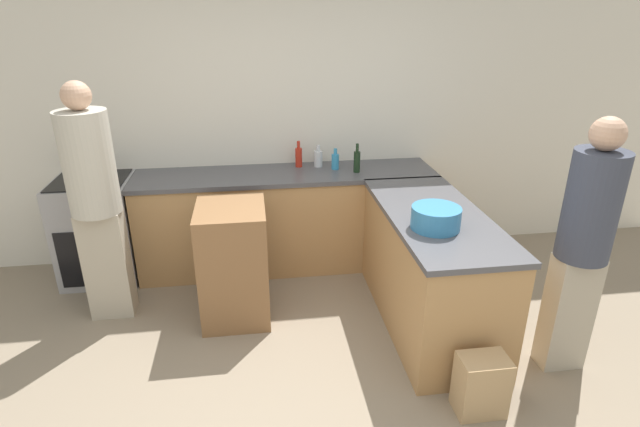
# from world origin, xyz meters

# --- Properties ---
(ground_plane) EXTENTS (14.00, 14.00, 0.00)m
(ground_plane) POSITION_xyz_m (0.00, 0.00, 0.00)
(ground_plane) COLOR gray
(wall_back) EXTENTS (8.00, 0.06, 2.70)m
(wall_back) POSITION_xyz_m (0.00, 2.24, 1.35)
(wall_back) COLOR silver
(wall_back) RESTS_ON ground_plane
(counter_back) EXTENTS (2.68, 0.62, 0.91)m
(counter_back) POSITION_xyz_m (0.00, 1.92, 0.46)
(counter_back) COLOR tan
(counter_back) RESTS_ON ground_plane
(counter_peninsula) EXTENTS (0.69, 1.62, 0.91)m
(counter_peninsula) POSITION_xyz_m (0.99, 0.83, 0.46)
(counter_peninsula) COLOR tan
(counter_peninsula) RESTS_ON ground_plane
(range_oven) EXTENTS (0.64, 0.59, 0.92)m
(range_oven) POSITION_xyz_m (-1.67, 1.92, 0.46)
(range_oven) COLOR #99999E
(range_oven) RESTS_ON ground_plane
(island_table) EXTENTS (0.51, 0.58, 0.92)m
(island_table) POSITION_xyz_m (-0.47, 1.13, 0.46)
(island_table) COLOR brown
(island_table) RESTS_ON ground_plane
(mixing_bowl) EXTENTS (0.33, 0.33, 0.15)m
(mixing_bowl) POSITION_xyz_m (0.90, 0.58, 0.98)
(mixing_bowl) COLOR teal
(mixing_bowl) RESTS_ON counter_peninsula
(hot_sauce_bottle) EXTENTS (0.06, 0.06, 0.24)m
(hot_sauce_bottle) POSITION_xyz_m (0.13, 2.08, 1.01)
(hot_sauce_bottle) COLOR red
(hot_sauce_bottle) RESTS_ON counter_back
(wine_bottle_dark) EXTENTS (0.06, 0.06, 0.26)m
(wine_bottle_dark) POSITION_xyz_m (0.63, 1.85, 1.01)
(wine_bottle_dark) COLOR black
(wine_bottle_dark) RESTS_ON counter_back
(dish_soap_bottle) EXTENTS (0.07, 0.07, 0.19)m
(dish_soap_bottle) POSITION_xyz_m (0.45, 1.96, 0.99)
(dish_soap_bottle) COLOR #338CBF
(dish_soap_bottle) RESTS_ON counter_back
(vinegar_bottle_clear) EXTENTS (0.08, 0.08, 0.20)m
(vinegar_bottle_clear) POSITION_xyz_m (0.31, 2.06, 0.99)
(vinegar_bottle_clear) COLOR silver
(vinegar_bottle_clear) RESTS_ON counter_back
(person_by_range) EXTENTS (0.36, 0.36, 1.83)m
(person_by_range) POSITION_xyz_m (-1.44, 1.28, 0.99)
(person_by_range) COLOR #ADA38E
(person_by_range) RESTS_ON ground_plane
(person_at_peninsula) EXTENTS (0.32, 0.32, 1.71)m
(person_at_peninsula) POSITION_xyz_m (1.72, 0.22, 0.93)
(person_at_peninsula) COLOR #ADA38E
(person_at_peninsula) RESTS_ON ground_plane
(paper_bag) EXTENTS (0.29, 0.20, 0.39)m
(paper_bag) POSITION_xyz_m (0.99, -0.12, 0.19)
(paper_bag) COLOR tan
(paper_bag) RESTS_ON ground_plane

